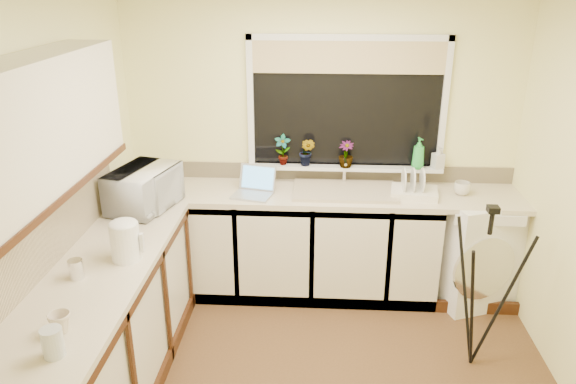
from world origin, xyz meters
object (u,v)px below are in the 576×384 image
Objects in this scene: kettle at (125,242)px; steel_jar at (76,269)px; tripod at (481,289)px; cup_back at (462,188)px; washing_machine at (474,247)px; plant_a at (283,150)px; plant_b at (307,152)px; cup_left at (60,323)px; glass_jug at (53,342)px; dish_rack at (414,193)px; microwave at (144,189)px; soap_bottle_clear at (438,157)px; laptop at (255,187)px; soap_bottle_green at (419,153)px; plant_c at (346,154)px.

steel_jar is at bearing -131.50° from kettle.
tripod is 9.07× the size of cup_back.
plant_a is (-1.58, 0.23, 0.73)m from washing_machine.
plant_b is at bearing 52.99° from kettle.
plant_a reaches higher than washing_machine.
tripod is at bearing 23.96° from cup_left.
dish_rack is at bearing 46.99° from glass_jug.
microwave is 2.34m from soap_bottle_clear.
plant_b reaches higher than steel_jar.
steel_jar is (-0.86, -1.36, 0.00)m from laptop.
washing_machine is 0.79m from soap_bottle_clear.
glass_jug is at bearing -74.36° from cup_left.
microwave is at bearing 91.94° from cup_left.
plant_a reaches higher than soap_bottle_clear.
glass_jug is (-0.03, -0.92, -0.05)m from kettle.
soap_bottle_green reaches higher than kettle.
kettle is 1.96m from plant_c.
dish_rack is (1.26, 0.03, -0.03)m from laptop.
cup_left is at bearing -117.86° from plant_b.
tripod is at bearing -51.59° from plant_c.
laptop is at bearing -145.45° from plant_b.
cup_back is at bearing 39.44° from cup_left.
plant_b reaches higher than kettle.
soap_bottle_green is at bearing 35.31° from kettle.
kettle is 2.41m from soap_bottle_green.
dish_rack is 1.39× the size of soap_bottle_green.
cup_back is (2.32, 2.13, -0.02)m from glass_jug.
dish_rack is 0.92m from plant_b.
cup_back is (2.50, 1.44, -0.01)m from steel_jar.
microwave is at bearing -143.81° from laptop.
microwave is at bearing -152.81° from plant_b.
laptop reaches higher than cup_back.
tripod is 0.98m from cup_back.
microwave reaches higher than laptop.
glass_jug is 1.30× the size of cup_left.
cup_back is at bearing 27.77° from kettle.
soap_bottle_green reaches higher than plant_b.
cup_back is (1.23, -0.20, -0.22)m from plant_b.
tripod is 1.73m from plant_b.
plant_c is (0.72, 0.27, 0.20)m from laptop.
soap_bottle_clear is (0.21, 0.25, 0.21)m from dish_rack.
plant_a is at bearing 176.80° from plant_c.
cup_left is at bearing -162.77° from washing_machine.
kettle is at bearing -106.89° from laptop.
plant_c is at bearing -2.34° from plant_b.
microwave is at bearing 171.34° from tripod.
soap_bottle_clear is at bearing -60.30° from microwave.
cup_back reaches higher than dish_rack.
plant_b reaches higher than dish_rack.
microwave is (-2.04, -0.36, 0.13)m from dish_rack.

